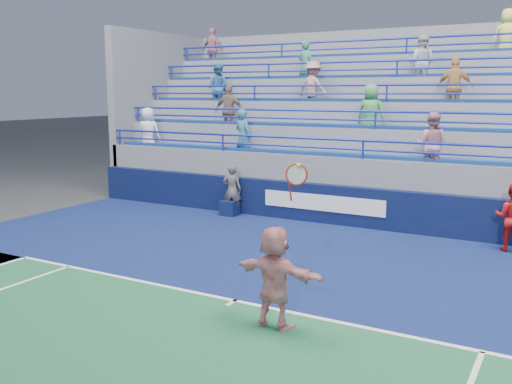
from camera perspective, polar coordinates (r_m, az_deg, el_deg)
The scene contains 7 objects.
ground at distance 10.22m, azimuth -2.14°, elevation -10.92°, with size 120.00×120.00×0.00m, color #333538.
sponsor_wall at distance 15.77m, azimuth 10.25°, elevation -1.51°, with size 18.00×0.32×1.10m.
bleacher_stand at distance 19.19m, azimuth 14.03°, elevation 3.40°, with size 18.00×5.60×6.13m.
judge_chair at distance 17.03m, azimuth -2.61°, elevation -1.50°, with size 0.48×0.48×0.82m.
tennis_player at distance 8.92m, azimuth 1.90°, elevation -8.49°, with size 1.55×0.60×2.62m.
line_judge at distance 16.98m, azimuth -2.41°, elevation 0.21°, with size 0.56×0.37×1.54m, color #151A3C.
ball_girl at distance 14.35m, azimuth 24.23°, elevation -2.36°, with size 0.78×0.61×1.60m, color #B61614.
Camera 1 is at (4.99, -8.14, 3.64)m, focal length 40.00 mm.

